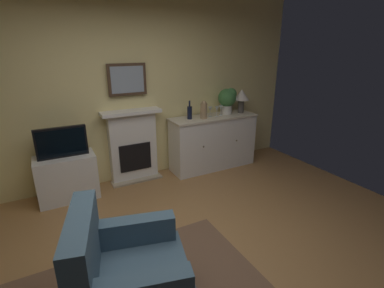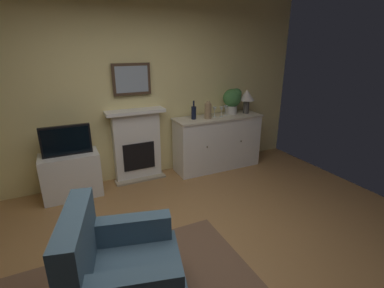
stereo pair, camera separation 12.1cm
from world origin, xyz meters
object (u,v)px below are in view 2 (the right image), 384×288
(armchair, at_px, (120,273))
(table_lamp, at_px, (247,97))
(fireplace_unit, at_px, (137,145))
(wine_glass_left, at_px, (215,110))
(wine_glass_right, at_px, (226,108))
(sideboard_cabinet, at_px, (217,142))
(wine_glass_center, at_px, (221,109))
(tv_set, at_px, (66,141))
(vase_decorative, at_px, (208,110))
(tv_cabinet, at_px, (72,175))
(framed_picture, at_px, (132,79))
(potted_plant_small, at_px, (233,99))
(wine_bottle, at_px, (194,112))

(armchair, bearing_deg, table_lamp, 38.83)
(fireplace_unit, xyz_separation_m, wine_glass_left, (1.25, -0.18, 0.47))
(table_lamp, height_order, wine_glass_right, table_lamp)
(sideboard_cabinet, distance_m, table_lamp, 0.91)
(wine_glass_center, bearing_deg, tv_set, 179.29)
(vase_decorative, xyz_separation_m, tv_cabinet, (-2.08, 0.07, -0.73))
(wine_glass_left, distance_m, tv_set, 2.24)
(framed_picture, relative_size, tv_cabinet, 0.73)
(fireplace_unit, xyz_separation_m, tv_set, (-0.98, -0.19, 0.27))
(fireplace_unit, height_order, potted_plant_small, potted_plant_small)
(framed_picture, distance_m, tv_cabinet, 1.58)
(wine_bottle, xyz_separation_m, vase_decorative, (0.22, -0.07, 0.03))
(wine_bottle, bearing_deg, framed_picture, 166.95)
(framed_picture, distance_m, wine_glass_right, 1.57)
(table_lamp, distance_m, tv_set, 2.87)
(table_lamp, height_order, wine_glass_center, table_lamp)
(wine_glass_left, height_order, tv_cabinet, wine_glass_left)
(wine_glass_left, distance_m, wine_glass_center, 0.11)
(wine_bottle, relative_size, tv_cabinet, 0.39)
(table_lamp, relative_size, tv_cabinet, 0.53)
(armchair, bearing_deg, framed_picture, 71.98)
(wine_glass_left, height_order, armchair, wine_glass_left)
(sideboard_cabinet, bearing_deg, tv_cabinet, 179.63)
(tv_set, height_order, potted_plant_small, potted_plant_small)
(framed_picture, xyz_separation_m, potted_plant_small, (1.62, -0.18, -0.38))
(wine_bottle, height_order, tv_cabinet, wine_bottle)
(sideboard_cabinet, bearing_deg, table_lamp, 0.00)
(tv_set, bearing_deg, framed_picture, 13.31)
(armchair, bearing_deg, fireplace_unit, 71.65)
(tv_set, distance_m, potted_plant_small, 2.62)
(tv_set, xyz_separation_m, armchair, (0.21, -2.11, -0.43))
(framed_picture, bearing_deg, tv_set, -166.69)
(sideboard_cabinet, xyz_separation_m, wine_glass_right, (0.15, 0.01, 0.57))
(wine_bottle, bearing_deg, potted_plant_small, 2.26)
(wine_glass_right, bearing_deg, wine_bottle, 179.51)
(sideboard_cabinet, xyz_separation_m, tv_cabinet, (-2.30, 0.02, -0.14))
(wine_bottle, bearing_deg, vase_decorative, -17.02)
(wine_glass_right, relative_size, armchair, 0.17)
(framed_picture, bearing_deg, vase_decorative, -13.84)
(vase_decorative, bearing_deg, sideboard_cabinet, 12.97)
(framed_picture, relative_size, tv_set, 0.89)
(wine_bottle, xyz_separation_m, wine_glass_center, (0.47, -0.05, 0.01))
(potted_plant_small, bearing_deg, vase_decorative, -169.53)
(wine_glass_left, bearing_deg, wine_bottle, 176.22)
(table_lamp, bearing_deg, sideboard_cabinet, -180.00)
(sideboard_cabinet, height_order, vase_decorative, vase_decorative)
(wine_bottle, bearing_deg, fireplace_unit, 169.75)
(framed_picture, distance_m, wine_glass_center, 1.48)
(framed_picture, height_order, wine_glass_center, framed_picture)
(table_lamp, xyz_separation_m, armchair, (-2.63, -2.12, -0.79))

